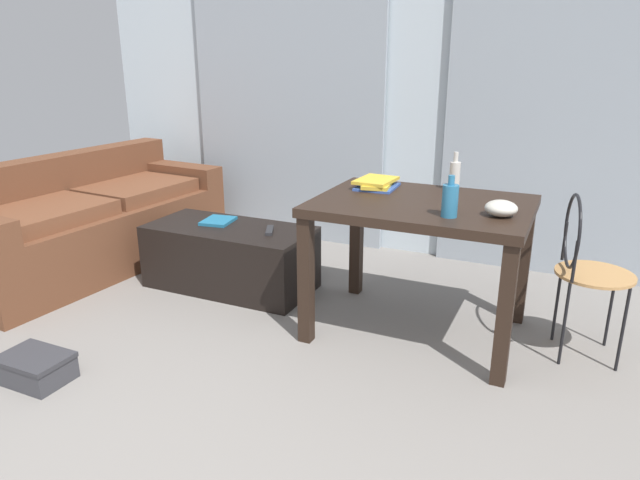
{
  "coord_description": "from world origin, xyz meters",
  "views": [
    {
      "loc": [
        1.16,
        -1.06,
        1.5
      ],
      "look_at": [
        -0.23,
        1.94,
        0.41
      ],
      "focal_mm": 32.07,
      "sensor_mm": 36.0,
      "label": 1
    }
  ],
  "objects": [
    {
      "name": "wire_chair",
      "position": [
        1.23,
        1.91,
        0.53
      ],
      "size": [
        0.38,
        0.4,
        0.85
      ],
      "color": "#B7844C",
      "rests_on": "ground"
    },
    {
      "name": "craft_table",
      "position": [
        0.42,
        1.82,
        0.64
      ],
      "size": [
        1.12,
        0.83,
        0.75
      ],
      "color": "black",
      "rests_on": "ground"
    },
    {
      "name": "ground_plane",
      "position": [
        0.0,
        1.19,
        0.0
      ],
      "size": [
        7.62,
        7.62,
        0.0
      ],
      "primitive_type": "plane",
      "color": "gray"
    },
    {
      "name": "bottle_near",
      "position": [
        0.61,
        1.58,
        0.84
      ],
      "size": [
        0.08,
        0.08,
        0.2
      ],
      "color": "teal",
      "rests_on": "craft_table"
    },
    {
      "name": "tv_remote_primary",
      "position": [
        -0.58,
        1.94,
        0.43
      ],
      "size": [
        0.11,
        0.18,
        0.02
      ],
      "primitive_type": "cube",
      "rotation": [
        0.0,
        0.0,
        0.44
      ],
      "color": "#232326",
      "rests_on": "coffee_table"
    },
    {
      "name": "curtains",
      "position": [
        0.0,
        3.09,
        1.17
      ],
      "size": [
        3.78,
        0.03,
        2.34
      ],
      "color": "#99A3AD",
      "rests_on": "ground"
    },
    {
      "name": "bowl",
      "position": [
        0.84,
        1.7,
        0.79
      ],
      "size": [
        0.15,
        0.15,
        0.08
      ],
      "primitive_type": "ellipsoid",
      "color": "beige",
      "rests_on": "craft_table"
    },
    {
      "name": "coffee_table",
      "position": [
        -0.88,
        1.92,
        0.21
      ],
      "size": [
        1.09,
        0.52,
        0.42
      ],
      "color": "black",
      "rests_on": "ground"
    },
    {
      "name": "book_stack",
      "position": [
        0.1,
        2.02,
        0.78
      ],
      "size": [
        0.23,
        0.29,
        0.05
      ],
      "color": "#33519E",
      "rests_on": "craft_table"
    },
    {
      "name": "wall_back",
      "position": [
        0.0,
        3.17,
        1.3
      ],
      "size": [
        5.53,
        0.1,
        2.61
      ],
      "primitive_type": "cube",
      "color": "silver",
      "rests_on": "ground"
    },
    {
      "name": "bottle_far",
      "position": [
        0.51,
        2.15,
        0.84
      ],
      "size": [
        0.06,
        0.06,
        0.22
      ],
      "color": "beige",
      "rests_on": "craft_table"
    },
    {
      "name": "couch",
      "position": [
        -2.06,
        1.85,
        0.31
      ],
      "size": [
        0.99,
        2.06,
        0.79
      ],
      "color": "brown",
      "rests_on": "ground"
    },
    {
      "name": "shoebox",
      "position": [
        -1.08,
        0.55,
        0.07
      ],
      "size": [
        0.33,
        0.23,
        0.13
      ],
      "color": "#38383D",
      "rests_on": "ground"
    },
    {
      "name": "magazine",
      "position": [
        -1.0,
        1.98,
        0.43
      ],
      "size": [
        0.22,
        0.25,
        0.02
      ],
      "primitive_type": "cube",
      "rotation": [
        0.0,
        0.0,
        0.15
      ],
      "color": "#1E668C",
      "rests_on": "coffee_table"
    }
  ]
}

